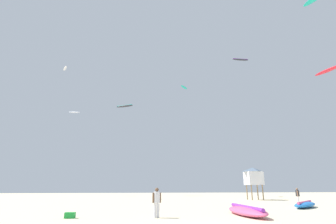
# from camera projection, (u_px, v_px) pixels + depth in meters

# --- Properties ---
(person_foreground) EXTENTS (0.52, 0.38, 1.67)m
(person_foreground) POSITION_uv_depth(u_px,v_px,m) (157.00, 200.00, 14.90)
(person_foreground) COLOR silver
(person_foreground) RESTS_ON ground
(person_midground) EXTENTS (0.35, 0.46, 1.57)m
(person_midground) POSITION_uv_depth(u_px,v_px,m) (298.00, 195.00, 25.28)
(person_midground) COLOR silver
(person_midground) RESTS_ON ground
(kite_grounded_near) EXTENTS (1.45, 4.98, 0.64)m
(kite_grounded_near) POSITION_uv_depth(u_px,v_px,m) (246.00, 211.00, 15.80)
(kite_grounded_near) COLOR #E5598C
(kite_grounded_near) RESTS_ON ground
(kite_grounded_mid) EXTENTS (4.13, 4.03, 0.54)m
(kite_grounded_mid) POSITION_uv_depth(u_px,v_px,m) (305.00, 205.00, 21.33)
(kite_grounded_mid) COLOR blue
(kite_grounded_mid) RESTS_ON ground
(lifeguard_tower) EXTENTS (2.30, 2.30, 4.15)m
(lifeguard_tower) POSITION_uv_depth(u_px,v_px,m) (253.00, 176.00, 34.11)
(lifeguard_tower) COLOR #8C704C
(lifeguard_tower) RESTS_ON ground
(cooler_box) EXTENTS (0.56, 0.36, 0.32)m
(cooler_box) POSITION_uv_depth(u_px,v_px,m) (70.00, 215.00, 14.50)
(cooler_box) COLOR green
(cooler_box) RESTS_ON ground
(kite_aloft_0) EXTENTS (3.03, 0.86, 0.76)m
(kite_aloft_0) POSITION_uv_depth(u_px,v_px,m) (240.00, 60.00, 47.09)
(kite_aloft_0) COLOR #2D2D33
(kite_aloft_1) EXTENTS (2.09, 3.79, 0.53)m
(kite_aloft_1) POSITION_uv_depth(u_px,v_px,m) (328.00, 70.00, 31.61)
(kite_aloft_1) COLOR red
(kite_aloft_2) EXTENTS (1.95, 2.30, 0.34)m
(kite_aloft_2) POSITION_uv_depth(u_px,v_px,m) (184.00, 87.00, 50.06)
(kite_aloft_2) COLOR #19B29E
(kite_aloft_3) EXTENTS (3.92, 2.68, 0.61)m
(kite_aloft_3) POSITION_uv_depth(u_px,v_px,m) (125.00, 106.00, 53.64)
(kite_aloft_3) COLOR #2D2D33
(kite_aloft_4) EXTENTS (2.21, 0.71, 0.50)m
(kite_aloft_4) POSITION_uv_depth(u_px,v_px,m) (75.00, 112.00, 51.79)
(kite_aloft_4) COLOR white
(kite_aloft_5) EXTENTS (1.28, 2.09, 0.51)m
(kite_aloft_5) POSITION_uv_depth(u_px,v_px,m) (65.00, 68.00, 43.20)
(kite_aloft_5) COLOR white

